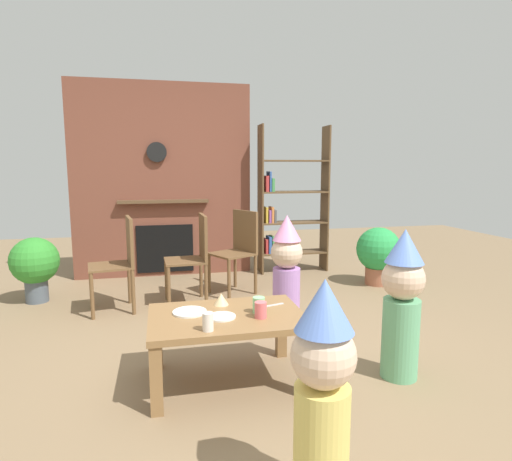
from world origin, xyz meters
name	(u,v)px	position (x,y,z in m)	size (l,w,h in m)	color
ground_plane	(248,354)	(0.00, 0.00, 0.00)	(12.00, 12.00, 0.00)	#846B4C
brick_fireplace_feature	(163,181)	(-0.56, 2.60, 1.19)	(2.20, 0.28, 2.40)	brown
bookshelf	(288,206)	(1.03, 2.40, 0.87)	(0.90, 0.28, 1.90)	brown
coffee_table	(227,325)	(-0.21, -0.36, 0.37)	(0.97, 0.66, 0.45)	olive
paper_cup_near_left	(208,322)	(-0.36, -0.61, 0.50)	(0.06, 0.06, 0.11)	silver
paper_cup_near_right	(261,310)	(-0.02, -0.47, 0.50)	(0.07, 0.07, 0.10)	#E5666B
paper_cup_center	(259,305)	(-0.01, -0.37, 0.50)	(0.08, 0.08, 0.10)	#8CD18C
paper_plate_front	(190,312)	(-0.44, -0.28, 0.45)	(0.22, 0.22, 0.01)	white
paper_plate_rear	(222,317)	(-0.25, -0.41, 0.45)	(0.17, 0.17, 0.01)	white
birthday_cake_slice	(221,299)	(-0.22, -0.16, 0.48)	(0.10, 0.10, 0.08)	#EAC68C
table_fork	(274,305)	(0.13, -0.25, 0.45)	(0.15, 0.02, 0.01)	silver
child_with_cone_hat	(323,388)	(0.01, -1.44, 0.50)	(0.26, 0.26, 0.94)	#E0CC66
child_in_pink	(402,300)	(0.90, -0.55, 0.52)	(0.27, 0.27, 0.98)	#66B27F
child_by_the_chairs	(287,269)	(0.43, 0.46, 0.51)	(0.27, 0.27, 0.97)	#B27FCC
dining_chair_left	(120,258)	(-0.98, 1.24, 0.51)	(0.46, 0.46, 0.90)	brown
dining_chair_middle	(194,253)	(-0.28, 1.31, 0.51)	(0.42, 0.42, 0.90)	brown
dining_chair_right	(239,246)	(0.22, 1.59, 0.51)	(0.54, 0.54, 0.90)	brown
potted_plant_tall	(378,252)	(1.88, 1.54, 0.38)	(0.51, 0.51, 0.68)	#9E5B42
potted_plant_short	(35,264)	(-1.86, 1.69, 0.40)	(0.47, 0.47, 0.67)	#4C5660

